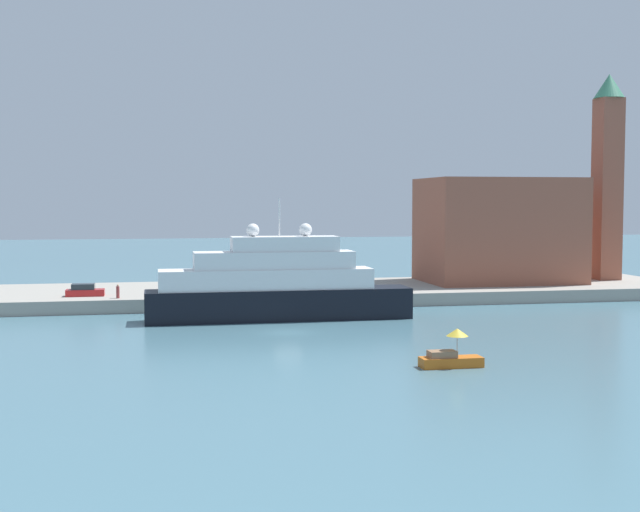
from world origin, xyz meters
name	(u,v)px	position (x,y,z in m)	size (l,w,h in m)	color
ground	(288,332)	(0.00, 0.00, 0.00)	(400.00, 400.00, 0.00)	slate
quay_dock	(255,294)	(0.00, 26.14, 0.76)	(110.00, 20.27, 1.52)	gray
large_yacht	(276,286)	(0.07, 8.54, 3.43)	(27.11, 4.45, 12.46)	black
small_motorboat	(451,355)	(9.17, -18.38, 0.87)	(4.59, 1.61, 2.84)	#C66019
harbor_building	(498,230)	(32.39, 27.82, 8.31)	(19.50, 13.44, 13.60)	#93513D
bell_tower	(607,171)	(47.89, 27.84, 16.20)	(4.06, 4.06, 27.56)	#93513D
parked_car	(85,291)	(-19.80, 20.79, 2.11)	(4.18, 1.84, 1.39)	#B21E1E
person_figure	(118,292)	(-16.06, 17.82, 2.23)	(0.36, 0.36, 1.54)	maroon
mooring_bollard	(328,291)	(7.27, 17.27, 1.84)	(0.44, 0.44, 0.65)	black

